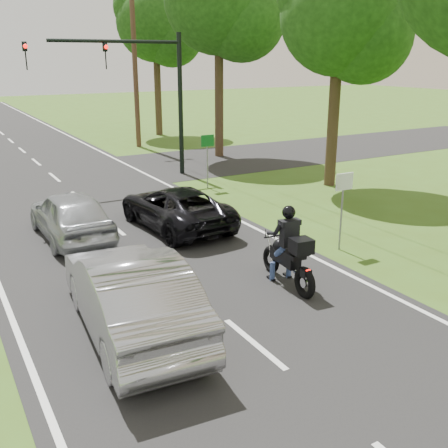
{
  "coord_description": "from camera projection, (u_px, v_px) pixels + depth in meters",
  "views": [
    {
      "loc": [
        -4.68,
        -7.07,
        5.0
      ],
      "look_at": [
        1.08,
        3.0,
        1.3
      ],
      "focal_mm": 42.0,
      "sensor_mm": 36.0,
      "label": 1
    }
  ],
  "objects": [
    {
      "name": "dark_suv",
      "position": [
        175.0,
        207.0,
        15.94
      ],
      "size": [
        2.34,
        4.64,
        1.26
      ],
      "primitive_type": "imported",
      "rotation": [
        0.0,
        0.0,
        3.2
      ],
      "color": "black",
      "rests_on": "road"
    },
    {
      "name": "motorcycle_rider",
      "position": [
        289.0,
        255.0,
        11.83
      ],
      "size": [
        0.67,
        2.21,
        1.9
      ],
      "rotation": [
        0.0,
        0.0,
        -0.1
      ],
      "color": "black",
      "rests_on": "ground"
    },
    {
      "name": "traffic_signal",
      "position": [
        139.0,
        79.0,
        21.47
      ],
      "size": [
        6.38,
        0.44,
        6.0
      ],
      "color": "black",
      "rests_on": "ground"
    },
    {
      "name": "sign_white",
      "position": [
        343.0,
        193.0,
        13.78
      ],
      "size": [
        0.55,
        0.07,
        2.12
      ],
      "color": "slate",
      "rests_on": "ground"
    },
    {
      "name": "silver_sedan",
      "position": [
        130.0,
        293.0,
        9.75
      ],
      "size": [
        2.06,
        4.95,
        1.59
      ],
      "primitive_type": "imported",
      "rotation": [
        0.0,
        0.0,
        3.06
      ],
      "color": "#9E9EA2",
      "rests_on": "road"
    },
    {
      "name": "utility_pole_far",
      "position": [
        135.0,
        56.0,
        29.16
      ],
      "size": [
        1.6,
        0.28,
        10.0
      ],
      "color": "brown",
      "rests_on": "ground"
    },
    {
      "name": "tree_row_c",
      "position": [
        348.0,
        23.0,
        19.57
      ],
      "size": [
        4.8,
        4.65,
        8.76
      ],
      "color": "#332316",
      "rests_on": "ground"
    },
    {
      "name": "cross_road",
      "position": [
        55.0,
        177.0,
        22.81
      ],
      "size": [
        60.0,
        7.0,
        0.01
      ],
      "primitive_type": "cube",
      "color": "black",
      "rests_on": "ground"
    },
    {
      "name": "tree_row_d",
      "position": [
        227.0,
        5.0,
        25.48
      ],
      "size": [
        5.76,
        5.58,
        10.45
      ],
      "color": "#332316",
      "rests_on": "ground"
    },
    {
      "name": "sign_green",
      "position": [
        207.0,
        148.0,
        20.49
      ],
      "size": [
        0.55,
        0.07,
        2.12
      ],
      "color": "slate",
      "rests_on": "ground"
    },
    {
      "name": "ground",
      "position": [
        254.0,
        344.0,
        9.58
      ],
      "size": [
        140.0,
        140.0,
        0.0
      ],
      "primitive_type": "plane",
      "color": "#3C5A19",
      "rests_on": "ground"
    },
    {
      "name": "silver_suv",
      "position": [
        71.0,
        215.0,
        14.91
      ],
      "size": [
        1.73,
        4.21,
        1.43
      ],
      "primitive_type": "imported",
      "rotation": [
        0.0,
        0.0,
        3.15
      ],
      "color": "#A6A9AE",
      "rests_on": "road"
    },
    {
      "name": "road",
      "position": [
        95.0,
        211.0,
        17.85
      ],
      "size": [
        8.0,
        100.0,
        0.01
      ],
      "primitive_type": "cube",
      "color": "black",
      "rests_on": "ground"
    },
    {
      "name": "tree_row_e",
      "position": [
        161.0,
        27.0,
        33.3
      ],
      "size": [
        5.28,
        5.12,
        9.61
      ],
      "color": "#332316",
      "rests_on": "ground"
    }
  ]
}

